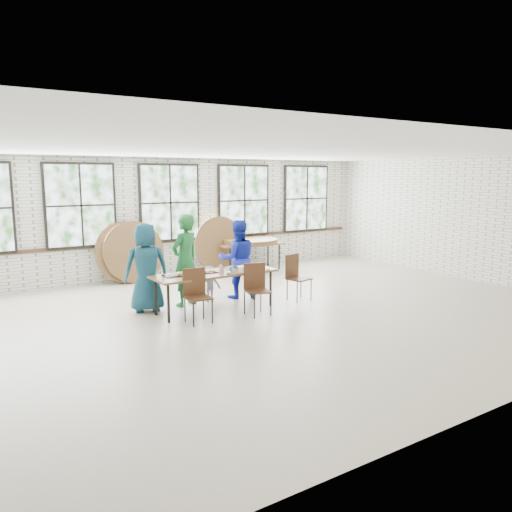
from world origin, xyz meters
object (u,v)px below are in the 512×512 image
Objects in this scene: dining_table at (215,275)px; chair_near_left at (196,291)px; storage_table at (250,245)px; chair_near_right at (256,284)px.

chair_near_left is (-0.63, -0.49, -0.13)m from dining_table.
dining_table is 4.16m from storage_table.
chair_near_right is (1.16, -0.14, 0.00)m from chair_near_left.
chair_near_left is at bearing -142.99° from dining_table.
chair_near_right reaches higher than storage_table.
chair_near_right is 0.51× the size of storage_table.
storage_table is (2.75, 3.13, -0.00)m from dining_table.
dining_table is at bearing 144.43° from chair_near_right.
dining_table is 2.54× the size of chair_near_right.
chair_near_right is at bearing -2.06° from chair_near_left.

